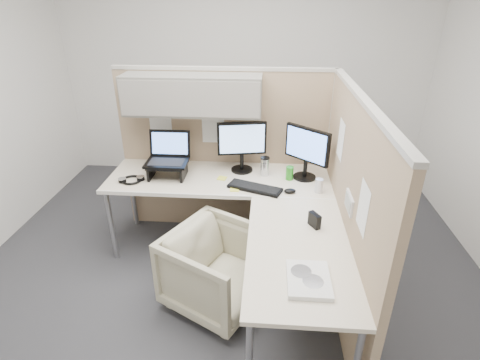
# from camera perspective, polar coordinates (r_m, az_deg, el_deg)

# --- Properties ---
(ground) EXTENTS (4.50, 4.50, 0.00)m
(ground) POSITION_cam_1_polar(r_m,az_deg,el_deg) (3.32, -2.12, -15.18)
(ground) COLOR #2F2F33
(ground) RESTS_ON ground
(partition_back) EXTENTS (2.00, 0.36, 1.63)m
(partition_back) POSITION_cam_1_polar(r_m,az_deg,el_deg) (3.50, -4.49, 8.05)
(partition_back) COLOR tan
(partition_back) RESTS_ON ground
(partition_right) EXTENTS (0.07, 2.03, 1.63)m
(partition_right) POSITION_cam_1_polar(r_m,az_deg,el_deg) (2.83, 15.92, -4.00)
(partition_right) COLOR tan
(partition_right) RESTS_ON ground
(desk) EXTENTS (2.00, 1.98, 0.73)m
(desk) POSITION_cam_1_polar(r_m,az_deg,el_deg) (3.00, 0.29, -3.86)
(desk) COLOR beige
(desk) RESTS_ON ground
(office_chair) EXTENTS (0.88, 0.90, 0.69)m
(office_chair) POSITION_cam_1_polar(r_m,az_deg,el_deg) (2.93, -3.50, -12.92)
(office_chair) COLOR beige
(office_chair) RESTS_ON ground
(monitor_left) EXTENTS (0.44, 0.20, 0.47)m
(monitor_left) POSITION_cam_1_polar(r_m,az_deg,el_deg) (3.37, 0.30, 5.69)
(monitor_left) COLOR black
(monitor_left) RESTS_ON desk
(monitor_right) EXTENTS (0.35, 0.32, 0.47)m
(monitor_right) POSITION_cam_1_polar(r_m,az_deg,el_deg) (3.28, 10.13, 4.65)
(monitor_right) COLOR black
(monitor_right) RESTS_ON desk
(laptop_station) EXTENTS (0.37, 0.32, 0.38)m
(laptop_station) POSITION_cam_1_polar(r_m,az_deg,el_deg) (3.39, -10.95, 2.97)
(laptop_station) COLOR black
(laptop_station) RESTS_ON desk
(keyboard) EXTENTS (0.48, 0.30, 0.02)m
(keyboard) POSITION_cam_1_polar(r_m,az_deg,el_deg) (3.14, 2.26, -1.22)
(keyboard) COLOR black
(keyboard) RESTS_ON desk
(mouse) EXTENTS (0.11, 0.08, 0.04)m
(mouse) POSITION_cam_1_polar(r_m,az_deg,el_deg) (3.11, 7.62, -1.66)
(mouse) COLOR black
(mouse) RESTS_ON desk
(travel_mug) EXTENTS (0.08, 0.08, 0.17)m
(travel_mug) POSITION_cam_1_polar(r_m,az_deg,el_deg) (3.36, 3.81, 2.10)
(travel_mug) COLOR silver
(travel_mug) RESTS_ON desk
(soda_can_green) EXTENTS (0.07, 0.07, 0.12)m
(soda_can_green) POSITION_cam_1_polar(r_m,az_deg,el_deg) (3.14, 11.95, -0.85)
(soda_can_green) COLOR silver
(soda_can_green) RESTS_ON desk
(soda_can_silver) EXTENTS (0.07, 0.07, 0.12)m
(soda_can_silver) POSITION_cam_1_polar(r_m,az_deg,el_deg) (3.32, 7.57, 1.05)
(soda_can_silver) COLOR #268C1E
(soda_can_silver) RESTS_ON desk
(sticky_note_d) EXTENTS (0.09, 0.09, 0.01)m
(sticky_note_d) POSITION_cam_1_polar(r_m,az_deg,el_deg) (3.33, -2.75, 0.28)
(sticky_note_d) COLOR yellow
(sticky_note_d) RESTS_ON desk
(sticky_note_b) EXTENTS (0.08, 0.08, 0.01)m
(sticky_note_b) POSITION_cam_1_polar(r_m,az_deg,el_deg) (3.14, -0.81, -1.43)
(sticky_note_b) COLOR yellow
(sticky_note_b) RESTS_ON desk
(headphones) EXTENTS (0.23, 0.23, 0.03)m
(headphones) POSITION_cam_1_polar(r_m,az_deg,el_deg) (3.41, -16.20, 0.04)
(headphones) COLOR black
(headphones) RESTS_ON desk
(paper_stack) EXTENTS (0.24, 0.31, 0.03)m
(paper_stack) POSITION_cam_1_polar(r_m,az_deg,el_deg) (2.24, 10.40, -14.68)
(paper_stack) COLOR white
(paper_stack) RESTS_ON desk
(desk_clock) EXTENTS (0.09, 0.11, 0.10)m
(desk_clock) POSITION_cam_1_polar(r_m,az_deg,el_deg) (2.69, 11.27, -6.03)
(desk_clock) COLOR black
(desk_clock) RESTS_ON desk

